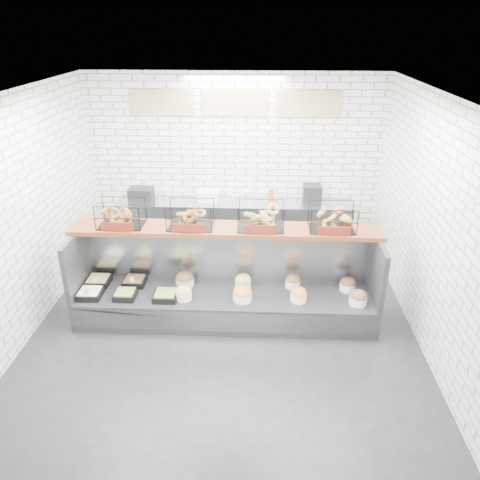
{
  "coord_description": "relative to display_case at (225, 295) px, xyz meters",
  "views": [
    {
      "loc": [
        0.45,
        -5.09,
        3.74
      ],
      "look_at": [
        0.19,
        0.45,
        1.11
      ],
      "focal_mm": 35.0,
      "sensor_mm": 36.0,
      "label": 1
    }
  ],
  "objects": [
    {
      "name": "ground",
      "position": [
        0.01,
        -0.34,
        -0.33
      ],
      "size": [
        5.5,
        5.5,
        0.0
      ],
      "primitive_type": "plane",
      "color": "black",
      "rests_on": "ground"
    },
    {
      "name": "bagel_shelf",
      "position": [
        0.01,
        0.18,
        1.05
      ],
      "size": [
        4.1,
        0.5,
        0.4
      ],
      "color": "#4D2210",
      "rests_on": "display_case"
    },
    {
      "name": "prep_counter",
      "position": [
        -0.0,
        2.09,
        0.14
      ],
      "size": [
        4.0,
        0.6,
        1.2
      ],
      "color": "#93969B",
      "rests_on": "ground"
    },
    {
      "name": "display_case",
      "position": [
        0.0,
        0.0,
        0.0
      ],
      "size": [
        4.0,
        0.9,
        1.2
      ],
      "color": "black",
      "rests_on": "ground"
    },
    {
      "name": "room_shell",
      "position": [
        0.01,
        0.26,
        1.73
      ],
      "size": [
        5.02,
        5.51,
        3.01
      ],
      "color": "white",
      "rests_on": "ground"
    }
  ]
}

